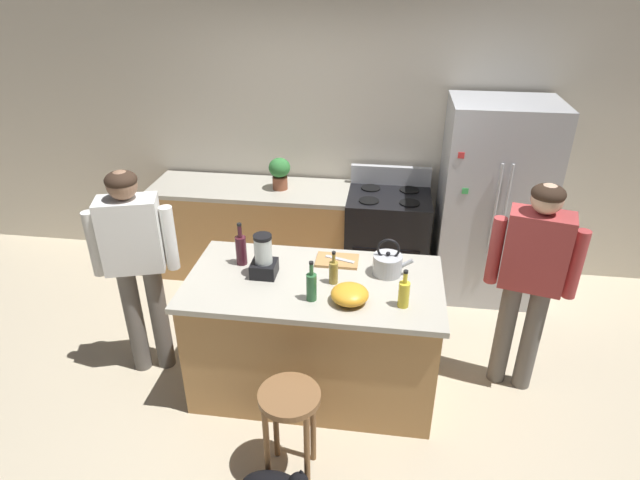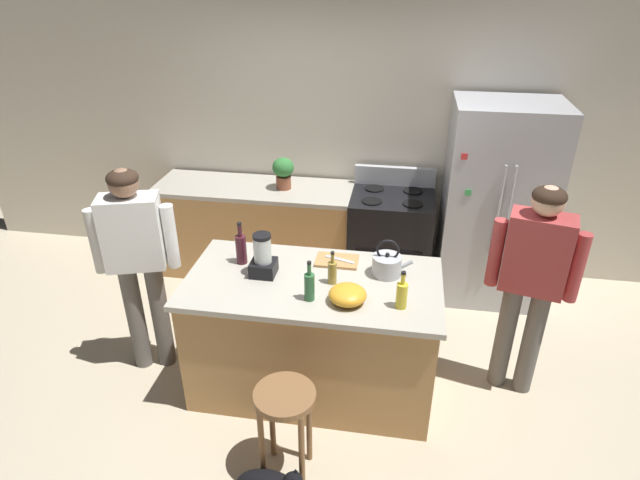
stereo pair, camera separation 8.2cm
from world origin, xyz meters
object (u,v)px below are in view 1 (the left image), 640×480
Objects in this scene: bottle_wine at (241,249)px; bottle_vinegar at (334,272)px; stove_range at (387,238)px; bar_stool at (290,412)px; tea_kettle at (388,264)px; refrigerator at (492,203)px; person_by_island_left at (135,256)px; potted_plant at (280,171)px; person_by_sink_right at (531,271)px; cutting_board at (337,260)px; chef_knife at (340,259)px; kitchen_island at (314,334)px; blender_appliance at (264,259)px; bottle_soda at (404,293)px; bottle_olive_oil at (311,286)px; mixing_bowl at (350,294)px.

bottle_vinegar is at bearing -13.41° from bottle_wine.
stove_range is 3.45× the size of bottle_wine.
bar_stool is 1.18m from tea_kettle.
refrigerator is 3.03m from person_by_island_left.
potted_plant is 0.95× the size of bottle_wine.
refrigerator is 1.13× the size of person_by_sink_right.
chef_knife reaches higher than cutting_board.
bottle_wine reaches higher than kitchen_island.
tea_kettle is 0.36m from chef_knife.
blender_appliance is at bearing 111.51° from bar_stool.
tea_kettle reaches higher than chef_knife.
cutting_board is at bearing -162.16° from chef_knife.
person_by_sink_right reaches higher than potted_plant.
cutting_board is (0.68, -1.28, -0.16)m from potted_plant.
person_by_sink_right reaches higher than kitchen_island.
bar_stool is 1.19m from bottle_wine.
kitchen_island is 7.84× the size of chef_knife.
bottle_wine is 1.34× the size of bottle_vinegar.
tea_kettle is at bearing 61.87° from bar_stool.
blender_appliance is (-0.32, 0.82, 0.53)m from bar_stool.
blender_appliance is 0.97m from bottle_soda.
person_by_island_left is at bearing -150.87° from refrigerator.
person_by_sink_right is (1.44, 0.22, 0.51)m from kitchen_island.
bottle_olive_oil is (0.02, -0.22, 0.55)m from kitchen_island.
mixing_bowl reaches higher than kitchen_island.
person_by_sink_right is 5.78× the size of bottle_olive_oil.
kitchen_island is 2.65× the size of bar_stool.
stove_range is 0.68× the size of person_by_sink_right.
cutting_board is (0.11, 0.49, -0.09)m from bottle_olive_oil.
person_by_sink_right is at bearing 27.26° from bottle_soda.
mixing_bowl is at bearing 2.42° from bottle_olive_oil.
bottle_soda is 1.16× the size of chef_knife.
bottle_olive_oil is (-1.36, -1.72, 0.11)m from refrigerator.
mixing_bowl is 0.80× the size of cutting_board.
kitchen_island is 6.26× the size of tea_kettle.
blender_appliance is 1.19× the size of bottle_soda.
bottle_vinegar is 0.79× the size of cutting_board.
potted_plant is at bearing 114.76° from mixing_bowl.
person_by_sink_right is at bearing 4.18° from person_by_island_left.
stove_range is (0.47, 1.52, 0.01)m from kitchen_island.
person_by_island_left is at bearing -115.11° from potted_plant.
blender_appliance is (-1.72, -1.48, 0.13)m from refrigerator.
bottle_wine reaches higher than bottle_olive_oil.
person_by_sink_right reaches higher than stove_range.
bar_stool is at bearing -33.32° from person_by_island_left.
blender_appliance is at bearing -152.62° from cutting_board.
person_by_island_left reaches higher than kitchen_island.
kitchen_island is 5.75× the size of cutting_board.
cutting_board is (0.47, 0.24, -0.12)m from blender_appliance.
bottle_vinegar is at bearing -102.48° from stove_range.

